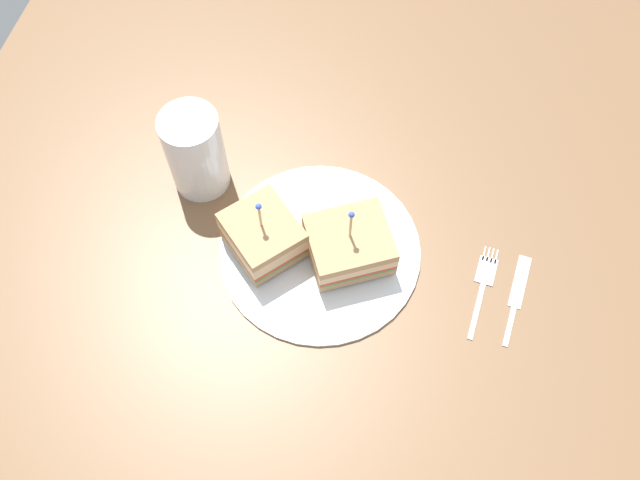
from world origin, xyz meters
TOP-DOWN VIEW (x-y plane):
  - ground_plane at (0.00, 0.00)cm, footprint 104.32×104.32cm
  - plate at (0.00, 0.00)cm, footprint 24.40×24.40cm
  - sandwich_half_front at (6.61, 1.10)cm, footprint 11.27×11.24cm
  - sandwich_half_back at (-3.48, -0.12)cm, footprint 12.07×11.58cm
  - drink_glass at (17.01, -6.97)cm, footprint 7.15×7.15cm
  - fork at (-19.87, -0.20)cm, footprint 2.57×12.36cm
  - knife at (-23.84, 0.67)cm, footprint 2.49×12.07cm

SIDE VIEW (x-z plane):
  - ground_plane at x=0.00cm, z-range -2.00..0.00cm
  - fork at x=-19.87cm, z-range 0.00..0.35cm
  - knife at x=-23.84cm, z-range 0.00..0.35cm
  - plate at x=0.00cm, z-range 0.00..0.93cm
  - sandwich_half_back at x=-3.48cm, z-range -1.54..8.02cm
  - sandwich_half_front at x=6.61cm, z-range -1.25..8.17cm
  - drink_glass at x=17.01cm, z-range -0.79..11.12cm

